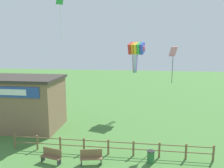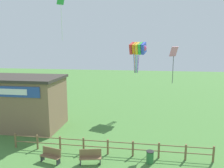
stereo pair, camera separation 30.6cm
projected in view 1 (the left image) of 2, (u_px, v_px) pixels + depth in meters
name	position (u px, v px, depth m)	size (l,w,h in m)	color
wooden_fence	(108.00, 146.00, 15.43)	(14.33, 0.14, 1.11)	brown
seaside_building	(13.00, 102.00, 20.36)	(9.03, 4.62, 4.82)	#84664C
park_bench_near_fence	(91.00, 157.00, 14.19)	(1.49, 0.69, 0.97)	brown
park_bench_by_building	(51.00, 156.00, 14.35)	(1.49, 0.73, 0.97)	brown
trash_bin	(151.00, 157.00, 14.35)	(0.51, 0.51, 0.84)	#2D6B38
kite_rainbow_parafoil	(136.00, 48.00, 24.17)	(2.29, 1.86, 3.43)	#E54C8C
kite_green_diamond	(60.00, 9.00, 18.06)	(0.75, 0.74, 3.64)	green
kite_pink_diamond	(173.00, 58.00, 17.56)	(0.71, 0.61, 2.97)	pink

